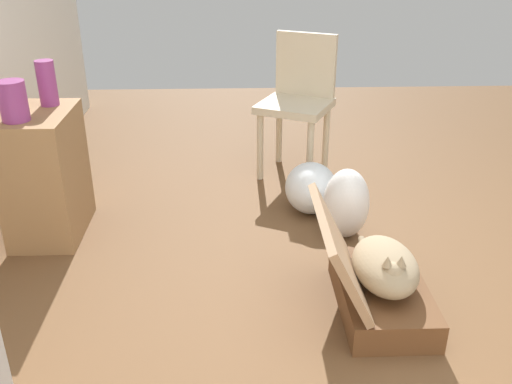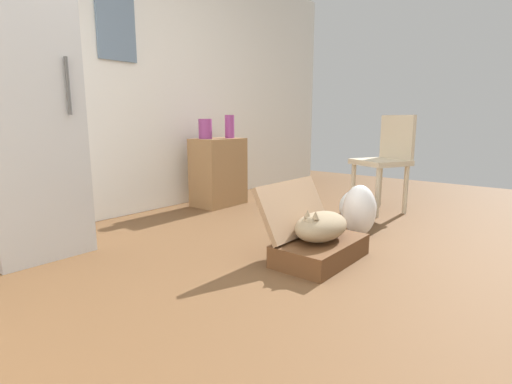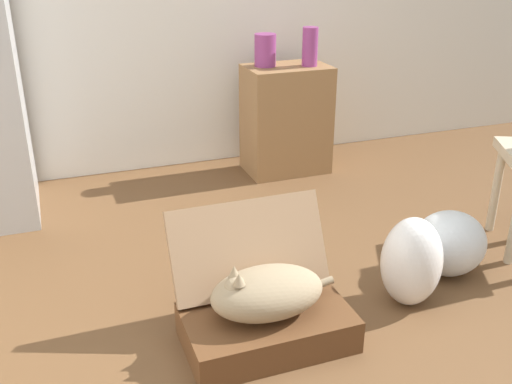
{
  "view_description": "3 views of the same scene",
  "coord_description": "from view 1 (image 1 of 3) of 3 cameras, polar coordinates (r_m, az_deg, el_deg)",
  "views": [
    {
      "loc": [
        -2.1,
        0.81,
        1.59
      ],
      "look_at": [
        0.17,
        0.72,
        0.51
      ],
      "focal_mm": 39.87,
      "sensor_mm": 36.0,
      "label": 1
    },
    {
      "loc": [
        -2.1,
        -1.02,
        0.89
      ],
      "look_at": [
        -0.16,
        0.58,
        0.42
      ],
      "focal_mm": 27.12,
      "sensor_mm": 36.0,
      "label": 2
    },
    {
      "loc": [
        -0.7,
        -1.59,
        1.46
      ],
      "look_at": [
        0.17,
        0.79,
        0.36
      ],
      "focal_mm": 41.38,
      "sensor_mm": 36.0,
      "label": 3
    }
  ],
  "objects": [
    {
      "name": "vase_short",
      "position": [
        3.26,
        -20.23,
        10.22
      ],
      "size": [
        0.1,
        0.1,
        0.24
      ],
      "primitive_type": "cylinder",
      "color": "#8C387A",
      "rests_on": "side_table"
    },
    {
      "name": "cat",
      "position": [
        2.57,
        12.84,
        -7.25
      ],
      "size": [
        0.52,
        0.28,
        0.21
      ],
      "color": "#998466",
      "rests_on": "suitcase_base"
    },
    {
      "name": "side_table",
      "position": [
        3.3,
        -20.4,
        1.65
      ],
      "size": [
        0.53,
        0.35,
        0.7
      ],
      "primitive_type": "cube",
      "color": "olive",
      "rests_on": "ground"
    },
    {
      "name": "vase_tall",
      "position": [
        3.05,
        -23.19,
        8.39
      ],
      "size": [
        0.14,
        0.14,
        0.2
      ],
      "primitive_type": "cylinder",
      "color": "#8C387A",
      "rests_on": "side_table"
    },
    {
      "name": "suitcase_base",
      "position": [
        2.66,
        12.48,
        -10.12
      ],
      "size": [
        0.64,
        0.38,
        0.14
      ],
      "primitive_type": "cube",
      "color": "brown",
      "rests_on": "ground"
    },
    {
      "name": "suitcase_lid",
      "position": [
        2.49,
        8.3,
        -5.75
      ],
      "size": [
        0.64,
        0.2,
        0.35
      ],
      "primitive_type": "cube",
      "rotation": [
        1.1,
        0.0,
        0.0
      ],
      "color": "#9B7756",
      "rests_on": "suitcase_base"
    },
    {
      "name": "chair",
      "position": [
        3.88,
        4.28,
        9.39
      ],
      "size": [
        0.58,
        0.58,
        0.94
      ],
      "rotation": [
        0.0,
        0.0,
        -2.02
      ],
      "color": "beige",
      "rests_on": "ground"
    },
    {
      "name": "plastic_bag_clear",
      "position": [
        3.42,
        5.54,
        0.41
      ],
      "size": [
        0.35,
        0.31,
        0.31
      ],
      "primitive_type": "ellipsoid",
      "color": "silver",
      "rests_on": "ground"
    },
    {
      "name": "plastic_bag_white",
      "position": [
        3.15,
        9.03,
        -1.15
      ],
      "size": [
        0.26,
        0.25,
        0.4
      ],
      "primitive_type": "ellipsoid",
      "color": "white",
      "rests_on": "ground"
    },
    {
      "name": "ground_plane",
      "position": [
        2.75,
        15.64,
        -10.96
      ],
      "size": [
        7.68,
        7.68,
        0.0
      ],
      "primitive_type": "plane",
      "color": "brown",
      "rests_on": "ground"
    }
  ]
}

